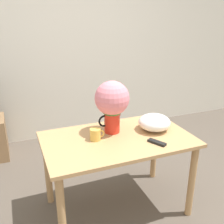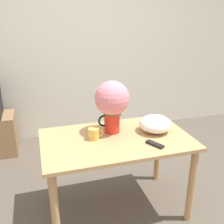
# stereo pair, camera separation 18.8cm
# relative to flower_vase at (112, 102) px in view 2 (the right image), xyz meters

# --- Properties ---
(ground_plane) EXTENTS (12.00, 12.00, 0.00)m
(ground_plane) POSITION_rel_flower_vase_xyz_m (0.06, -0.35, -1.01)
(ground_plane) COLOR brown
(wall_back) EXTENTS (8.00, 0.05, 2.60)m
(wall_back) POSITION_rel_flower_vase_xyz_m (0.06, 1.68, 0.29)
(wall_back) COLOR silver
(wall_back) RESTS_ON ground_plane
(table) EXTENTS (1.26, 0.76, 0.73)m
(table) POSITION_rel_flower_vase_xyz_m (-0.00, -0.13, -0.39)
(table) COLOR tan
(table) RESTS_ON ground_plane
(flower_vase) EXTENTS (0.30, 0.30, 0.46)m
(flower_vase) POSITION_rel_flower_vase_xyz_m (0.00, 0.00, 0.00)
(flower_vase) COLOR red
(flower_vase) RESTS_ON table
(coffee_mug) EXTENTS (0.13, 0.09, 0.10)m
(coffee_mug) POSITION_rel_flower_vase_xyz_m (-0.19, -0.10, -0.23)
(coffee_mug) COLOR gold
(coffee_mug) RESTS_ON table
(white_bowl) EXTENTS (0.29, 0.29, 0.15)m
(white_bowl) POSITION_rel_flower_vase_xyz_m (0.37, -0.10, -0.21)
(white_bowl) COLOR white
(white_bowl) RESTS_ON table
(remote_control) EXTENTS (0.11, 0.16, 0.02)m
(remote_control) POSITION_rel_flower_vase_xyz_m (0.25, -0.35, -0.27)
(remote_control) COLOR black
(remote_control) RESTS_ON table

